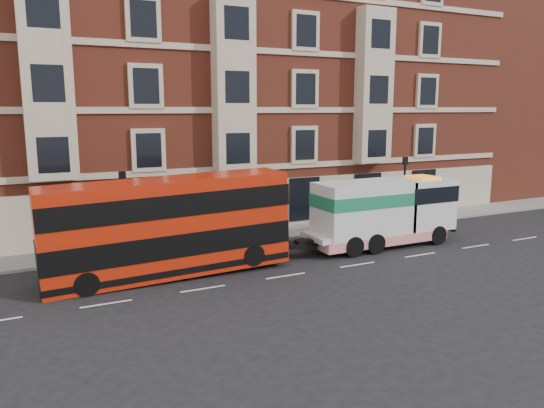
% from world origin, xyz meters
% --- Properties ---
extents(ground, '(120.00, 120.00, 0.00)m').
position_xyz_m(ground, '(0.00, 0.00, 0.00)').
color(ground, black).
rests_on(ground, ground).
extents(sidewalk, '(90.00, 3.00, 0.15)m').
position_xyz_m(sidewalk, '(0.00, 7.50, 0.07)').
color(sidewalk, slate).
rests_on(sidewalk, ground).
extents(victorian_terrace, '(45.00, 12.00, 20.40)m').
position_xyz_m(victorian_terrace, '(0.50, 15.00, 10.07)').
color(victorian_terrace, brown).
rests_on(victorian_terrace, ground).
extents(filler_east, '(18.00, 10.00, 19.00)m').
position_xyz_m(filler_east, '(32.00, 14.00, 9.43)').
color(filler_east, brown).
rests_on(filler_east, ground).
extents(lamp_post_west, '(0.35, 0.15, 4.35)m').
position_xyz_m(lamp_post_west, '(-6.00, 6.20, 2.68)').
color(lamp_post_west, black).
rests_on(lamp_post_west, sidewalk).
extents(lamp_post_east, '(0.35, 0.15, 4.35)m').
position_xyz_m(lamp_post_east, '(12.00, 6.20, 2.68)').
color(lamp_post_east, black).
rests_on(lamp_post_east, sidewalk).
extents(double_decker_bus, '(11.09, 2.55, 4.49)m').
position_xyz_m(double_decker_bus, '(-4.79, 2.41, 2.38)').
color(double_decker_bus, red).
rests_on(double_decker_bus, ground).
extents(tow_truck, '(8.88, 2.63, 3.70)m').
position_xyz_m(tow_truck, '(7.27, 2.41, 1.96)').
color(tow_truck, silver).
rests_on(tow_truck, ground).
extents(pedestrian, '(0.74, 0.61, 1.75)m').
position_xyz_m(pedestrian, '(-7.24, 6.15, 1.02)').
color(pedestrian, '#1B1933').
rests_on(pedestrian, sidewalk).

